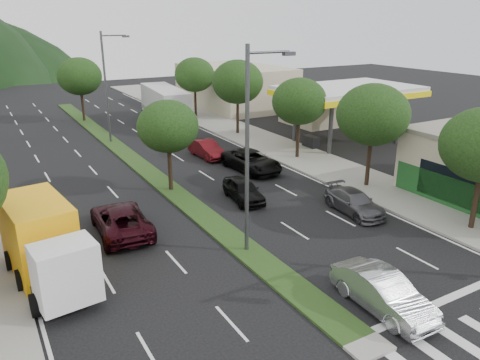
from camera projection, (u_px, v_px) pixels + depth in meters
ground at (360, 342)px, 16.85m from camera, size 160.00×160.00×0.00m
sidewalk_right at (269, 144)px, 43.19m from camera, size 5.00×90.00×0.15m
median at (127, 155)px, 39.76m from camera, size 1.60×56.00×0.12m
gas_canopy at (348, 93)px, 42.30m from camera, size 12.20×8.20×5.25m
bldg_right_far at (235, 86)px, 61.23m from camera, size 10.00×16.00×5.20m
tree_r_b at (373, 115)px, 30.68m from camera, size 4.80×4.80×6.94m
tree_r_c at (299, 101)px, 37.33m from camera, size 4.40×4.40×6.48m
tree_r_d at (238, 82)px, 45.38m from camera, size 5.00×5.00×7.17m
tree_r_e at (195, 75)px, 53.67m from camera, size 4.60×4.60×6.71m
tree_med_near at (168, 126)px, 30.14m from camera, size 4.00×4.00×6.02m
tree_med_far at (80, 76)px, 51.25m from camera, size 4.80×4.80×6.94m
streetlight_near at (251, 142)px, 21.67m from camera, size 2.60×0.25×10.00m
streetlight_mid at (108, 82)px, 42.15m from camera, size 2.60×0.25×10.00m
sedan_silver at (383, 292)px, 18.48m from camera, size 1.78×4.74×1.55m
suv_maroon at (121, 220)px, 25.11m from camera, size 2.97×5.78×1.56m
car_queue_a at (243, 190)px, 29.72m from camera, size 2.21×4.33×1.41m
car_queue_b at (354, 202)px, 27.87m from camera, size 2.25×4.68×1.32m
car_queue_c at (207, 149)px, 38.99m from camera, size 1.65×4.36×1.42m
car_queue_d at (252, 161)px, 35.51m from camera, size 2.91×5.70×1.54m
car_queue_e at (162, 128)px, 46.37m from camera, size 1.91×4.17×1.38m
box_truck at (44, 245)px, 20.44m from camera, size 3.37×7.24×3.45m
motorhome at (165, 105)px, 50.70m from camera, size 4.20×10.60×3.97m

